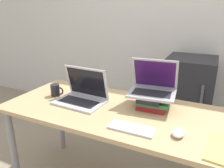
# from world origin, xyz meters

# --- Properties ---
(wall_back) EXTENTS (8.00, 0.05, 2.70)m
(wall_back) POSITION_xyz_m (0.00, 1.75, 1.35)
(wall_back) COLOR silver
(wall_back) RESTS_ON ground_plane
(desk) EXTENTS (1.63, 0.71, 0.73)m
(desk) POSITION_xyz_m (0.00, 0.35, 0.65)
(desk) COLOR tan
(desk) RESTS_ON ground_plane
(laptop_left) EXTENTS (0.37, 0.27, 0.26)m
(laptop_left) POSITION_xyz_m (-0.29, 0.36, 0.78)
(laptop_left) COLOR silver
(laptop_left) RESTS_ON desk
(book_stack) EXTENTS (0.24, 0.27, 0.10)m
(book_stack) POSITION_xyz_m (0.21, 0.50, 0.78)
(book_stack) COLOR maroon
(book_stack) RESTS_ON desk
(laptop_on_books) EXTENTS (0.34, 0.28, 0.25)m
(laptop_on_books) POSITION_xyz_m (0.20, 0.51, 0.88)
(laptop_on_books) COLOR #B2B2B7
(laptop_on_books) RESTS_ON book_stack
(wireless_keyboard) EXTENTS (0.27, 0.11, 0.01)m
(wireless_keyboard) POSITION_xyz_m (0.19, 0.14, 0.74)
(wireless_keyboard) COLOR silver
(wireless_keyboard) RESTS_ON desk
(mouse) EXTENTS (0.07, 0.10, 0.04)m
(mouse) POSITION_xyz_m (0.44, 0.19, 0.75)
(mouse) COLOR white
(mouse) RESTS_ON desk
(mug) EXTENTS (0.12, 0.07, 0.10)m
(mug) POSITION_xyz_m (-0.55, 0.37, 0.78)
(mug) COLOR #232328
(mug) RESTS_ON desk
(mini_fridge) EXTENTS (0.48, 0.52, 0.93)m
(mini_fridge) POSITION_xyz_m (0.37, 1.37, 0.47)
(mini_fridge) COLOR #232328
(mini_fridge) RESTS_ON ground_plane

